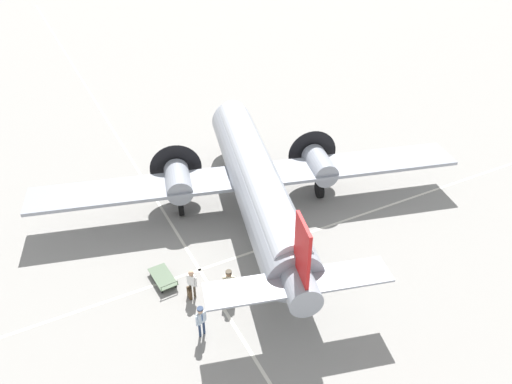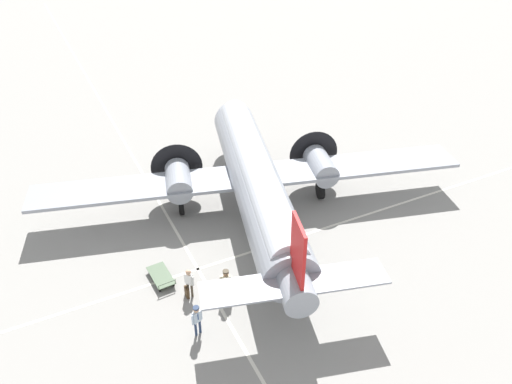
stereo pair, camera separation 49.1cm
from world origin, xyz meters
The scene contains 10 objects.
ground_plane centered at (0.00, 0.00, 0.00)m, with size 300.00×300.00×0.00m, color gray.
apron_line_eastwest centered at (0.00, -4.71, 0.00)m, with size 120.00×0.16×0.01m.
apron_line_northsouth centered at (2.75, 0.00, 0.00)m, with size 0.16×120.00×0.01m.
airliner_main centered at (-0.43, 0.12, 2.60)m, with size 19.17×25.06×6.03m.
crew_foreground centered at (6.71, -6.19, 1.05)m, with size 0.35×0.55×1.68m.
passenger_boarding centered at (5.28, -4.18, 1.11)m, with size 0.39×0.55×1.76m.
ramp_agent centered at (4.34, -5.69, 1.01)m, with size 0.48×0.36×1.65m.
suitcase_near_door centered at (4.89, -4.64, 0.30)m, with size 0.40×0.18×0.64m.
suitcase_upright_spare centered at (4.34, -5.86, 0.29)m, with size 0.39×0.14×0.62m.
baggage_cart centered at (2.70, -6.64, 0.27)m, with size 1.89×1.03×0.56m.
Camera 1 is at (21.07, -10.94, 17.69)m, focal length 35.00 mm.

